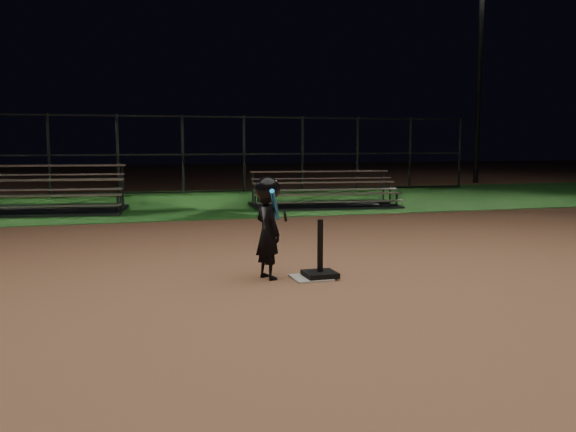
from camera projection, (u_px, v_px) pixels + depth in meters
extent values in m
plane|color=#A06948|center=(311.00, 279.00, 7.48)|extent=(80.00, 80.00, 0.00)
cube|color=#205B1D|center=(197.00, 202.00, 17.01)|extent=(60.00, 8.00, 0.01)
cube|color=beige|center=(311.00, 278.00, 7.48)|extent=(0.45, 0.45, 0.02)
cube|color=black|center=(320.00, 274.00, 7.50)|extent=(0.38, 0.38, 0.06)
cylinder|color=black|center=(320.00, 246.00, 7.46)|extent=(0.07, 0.07, 0.64)
imported|color=black|center=(268.00, 233.00, 7.43)|extent=(0.39, 0.47, 1.11)
sphere|color=black|center=(267.00, 189.00, 7.37)|extent=(0.30, 0.30, 0.30)
cylinder|color=blue|center=(275.00, 205.00, 7.26)|extent=(0.26, 0.54, 0.42)
cylinder|color=black|center=(285.00, 216.00, 7.44)|extent=(0.10, 0.18, 0.14)
cube|color=silver|center=(18.00, 196.00, 13.83)|extent=(4.49, 0.80, 0.04)
cube|color=silver|center=(15.00, 206.00, 13.55)|extent=(4.49, 0.80, 0.03)
cube|color=silver|center=(25.00, 180.00, 14.40)|extent=(4.49, 0.80, 0.04)
cube|color=silver|center=(22.00, 190.00, 14.12)|extent=(4.49, 0.80, 0.03)
cube|color=silver|center=(30.00, 166.00, 14.97)|extent=(4.49, 0.80, 0.04)
cube|color=silver|center=(28.00, 175.00, 14.68)|extent=(4.49, 0.80, 0.03)
cube|color=#38383D|center=(26.00, 211.00, 14.49)|extent=(4.72, 2.71, 0.07)
cube|color=#AAAAAE|center=(329.00, 194.00, 15.30)|extent=(3.68, 0.60, 0.04)
cube|color=#AAAAAE|center=(331.00, 202.00, 15.06)|extent=(3.68, 0.60, 0.03)
cube|color=#AAAAAE|center=(324.00, 182.00, 15.76)|extent=(3.68, 0.60, 0.04)
cube|color=#AAAAAE|center=(326.00, 190.00, 15.53)|extent=(3.68, 0.60, 0.03)
cube|color=#AAAAAE|center=(320.00, 171.00, 16.22)|extent=(3.68, 0.60, 0.04)
cube|color=#AAAAAE|center=(322.00, 178.00, 15.99)|extent=(3.68, 0.60, 0.03)
cube|color=#38383D|center=(324.00, 206.00, 15.83)|extent=(3.84, 2.16, 0.06)
cube|color=#38383D|center=(184.00, 192.00, 19.87)|extent=(20.00, 0.05, 0.05)
cube|color=#38383D|center=(183.00, 154.00, 19.73)|extent=(20.00, 0.05, 0.05)
cube|color=#38383D|center=(182.00, 116.00, 19.58)|extent=(20.00, 0.05, 0.05)
cylinder|color=#38383D|center=(13.00, 155.00, 18.34)|extent=(0.08, 0.08, 2.50)
cylinder|color=#38383D|center=(183.00, 154.00, 19.73)|extent=(0.08, 0.08, 2.50)
cylinder|color=#38383D|center=(330.00, 154.00, 21.11)|extent=(0.08, 0.08, 2.50)
cylinder|color=#38383D|center=(460.00, 153.00, 22.50)|extent=(0.08, 0.08, 2.50)
cylinder|color=#2D2D30|center=(479.00, 82.00, 24.64)|extent=(0.20, 0.20, 8.00)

